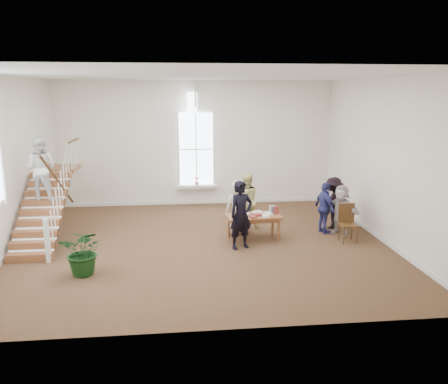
{
  "coord_description": "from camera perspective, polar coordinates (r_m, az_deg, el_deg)",
  "views": [
    {
      "loc": [
        -0.62,
        -11.38,
        4.07
      ],
      "look_at": [
        0.6,
        0.4,
        1.36
      ],
      "focal_mm": 35.0,
      "sensor_mm": 36.0,
      "label": 1
    }
  ],
  "objects": [
    {
      "name": "floor_plant",
      "position": [
        10.46,
        -17.8,
        -7.39
      ],
      "size": [
        1.12,
        1.01,
        1.11
      ],
      "primitive_type": "imported",
      "rotation": [
        0.0,
        0.0,
        -0.16
      ],
      "color": "black",
      "rests_on": "ground"
    },
    {
      "name": "elderly_woman",
      "position": [
        12.75,
        1.89,
        -1.97
      ],
      "size": [
        0.83,
        0.59,
        1.6
      ],
      "primitive_type": "imported",
      "rotation": [
        0.0,
        0.0,
        3.24
      ],
      "color": "silver",
      "rests_on": "ground"
    },
    {
      "name": "woman_cluster_b",
      "position": [
        13.66,
        14.05,
        -1.39
      ],
      "size": [
        1.15,
        1.12,
        1.58
      ],
      "primitive_type": "imported",
      "rotation": [
        0.0,
        0.0,
        3.87
      ],
      "color": "black",
      "rests_on": "ground"
    },
    {
      "name": "police_officer",
      "position": [
        11.51,
        2.24,
        -3.01
      ],
      "size": [
        0.79,
        0.67,
        1.83
      ],
      "primitive_type": "imported",
      "rotation": [
        0.0,
        0.0,
        0.41
      ],
      "color": "black",
      "rests_on": "ground"
    },
    {
      "name": "side_chair",
      "position": [
        12.63,
        15.83,
        -3.58
      ],
      "size": [
        0.46,
        0.46,
        1.05
      ],
      "rotation": [
        0.0,
        0.0,
        0.0
      ],
      "color": "#3E2711",
      "rests_on": "ground"
    },
    {
      "name": "ground",
      "position": [
        12.1,
        -2.65,
        -6.76
      ],
      "size": [
        10.0,
        10.0,
        0.0
      ],
      "primitive_type": "plane",
      "color": "#412A19",
      "rests_on": "ground"
    },
    {
      "name": "library_table",
      "position": [
        12.28,
        3.91,
        -3.42
      ],
      "size": [
        1.57,
        0.89,
        0.76
      ],
      "rotation": [
        0.0,
        0.0,
        0.1
      ],
      "color": "brown",
      "rests_on": "ground"
    },
    {
      "name": "staircase",
      "position": [
        12.92,
        -22.53,
        0.97
      ],
      "size": [
        1.1,
        4.1,
        2.92
      ],
      "color": "brown",
      "rests_on": "ground"
    },
    {
      "name": "room_shell",
      "position": [
        16.21,
        -3.57,
        -0.22
      ],
      "size": [
        10.49,
        10.0,
        10.0
      ],
      "color": "white",
      "rests_on": "ground"
    },
    {
      "name": "person_yellow",
      "position": [
        13.25,
        2.88,
        -1.14
      ],
      "size": [
        0.97,
        0.84,
        1.72
      ],
      "primitive_type": "imported",
      "rotation": [
        0.0,
        0.0,
        3.39
      ],
      "color": "#EAE292",
      "rests_on": "ground"
    },
    {
      "name": "woman_cluster_a",
      "position": [
        13.12,
        13.02,
        -2.04
      ],
      "size": [
        0.58,
        0.96,
        1.53
      ],
      "primitive_type": "imported",
      "rotation": [
        0.0,
        0.0,
        1.81
      ],
      "color": "navy",
      "rests_on": "ground"
    },
    {
      "name": "woman_cluster_c",
      "position": [
        13.09,
        14.99,
        -2.28
      ],
      "size": [
        1.13,
        1.39,
        1.49
      ],
      "primitive_type": "imported",
      "rotation": [
        0.0,
        0.0,
        5.3
      ],
      "color": "#B9ADA7",
      "rests_on": "ground"
    }
  ]
}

